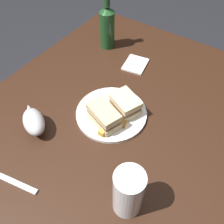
% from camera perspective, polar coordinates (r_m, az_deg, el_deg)
% --- Properties ---
extents(ground_plane, '(6.00, 6.00, 0.00)m').
position_cam_1_polar(ground_plane, '(1.53, 0.09, -19.12)').
color(ground_plane, black).
extents(dining_table, '(1.26, 0.98, 0.73)m').
position_cam_1_polar(dining_table, '(1.19, 0.11, -12.83)').
color(dining_table, black).
rests_on(dining_table, ground).
extents(plate, '(0.26, 0.26, 0.01)m').
position_cam_1_polar(plate, '(0.90, -0.15, -0.29)').
color(plate, white).
rests_on(plate, dining_table).
extents(sandwich_half_left, '(0.10, 0.14, 0.06)m').
position_cam_1_polar(sandwich_half_left, '(0.84, -1.89, -0.88)').
color(sandwich_half_left, '#CCB284').
rests_on(sandwich_half_left, plate).
extents(sandwich_half_right, '(0.11, 0.13, 0.06)m').
position_cam_1_polar(sandwich_half_right, '(0.88, 3.06, 1.81)').
color(sandwich_half_right, beige).
rests_on(sandwich_half_right, plate).
extents(potato_wedge_front, '(0.05, 0.02, 0.02)m').
position_cam_1_polar(potato_wedge_front, '(0.87, 2.82, -0.69)').
color(potato_wedge_front, '#AD702D').
rests_on(potato_wedge_front, plate).
extents(potato_wedge_middle, '(0.06, 0.03, 0.02)m').
position_cam_1_polar(potato_wedge_middle, '(0.87, 1.83, -1.27)').
color(potato_wedge_middle, '#AD702D').
rests_on(potato_wedge_middle, plate).
extents(potato_wedge_back, '(0.05, 0.02, 0.02)m').
position_cam_1_polar(potato_wedge_back, '(0.83, -1.69, -3.96)').
color(potato_wedge_back, gold).
rests_on(potato_wedge_back, plate).
extents(potato_wedge_left_edge, '(0.05, 0.04, 0.02)m').
position_cam_1_polar(potato_wedge_left_edge, '(0.86, 2.70, -2.08)').
color(potato_wedge_left_edge, '#B77F33').
rests_on(potato_wedge_left_edge, plate).
extents(pint_glass, '(0.08, 0.08, 0.17)m').
position_cam_1_polar(pint_glass, '(0.67, 3.68, -18.30)').
color(pint_glass, white).
rests_on(pint_glass, dining_table).
extents(gravy_boat, '(0.12, 0.14, 0.07)m').
position_cam_1_polar(gravy_boat, '(0.87, -17.52, -2.05)').
color(gravy_boat, '#B7B7BC').
rests_on(gravy_boat, dining_table).
extents(cider_bottle, '(0.07, 0.07, 0.27)m').
position_cam_1_polar(cider_bottle, '(1.16, -1.12, 19.19)').
color(cider_bottle, '#19421E').
rests_on(cider_bottle, dining_table).
extents(napkin, '(0.12, 0.11, 0.01)m').
position_cam_1_polar(napkin, '(1.11, 5.40, 10.82)').
color(napkin, white).
rests_on(napkin, dining_table).
extents(fork, '(0.05, 0.18, 0.01)m').
position_cam_1_polar(fork, '(0.82, -22.12, -14.40)').
color(fork, silver).
rests_on(fork, dining_table).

